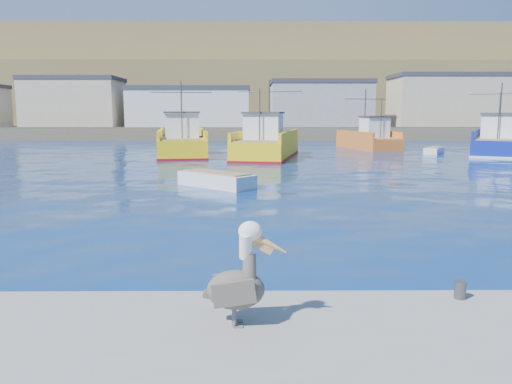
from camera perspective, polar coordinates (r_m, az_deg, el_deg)
ground at (r=12.12m, az=2.26°, el=-8.54°), size 260.00×260.00×0.00m
dock_bollards at (r=8.75m, az=7.38°, el=-11.10°), size 36.20×0.20×0.30m
far_shore at (r=120.87m, az=-0.23°, el=11.47°), size 200.00×81.00×24.00m
trawler_yellow_a at (r=44.98m, az=-8.43°, el=5.59°), size 5.77×12.57×6.62m
trawler_yellow_b at (r=42.12m, az=1.20°, el=5.44°), size 6.32×12.42×6.59m
trawler_blue at (r=50.30m, az=25.89°, el=5.09°), size 8.70×11.90×6.52m
boat_orange at (r=53.38m, az=12.82°, el=5.95°), size 5.31×9.43×6.16m
skiff_mid at (r=25.15m, az=-4.57°, el=1.27°), size 4.14×3.95×0.92m
skiff_far at (r=48.96m, az=19.67°, el=4.44°), size 2.80×3.55×0.75m
pelican at (r=7.53m, az=-1.97°, el=-10.14°), size 1.29×0.55×1.59m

